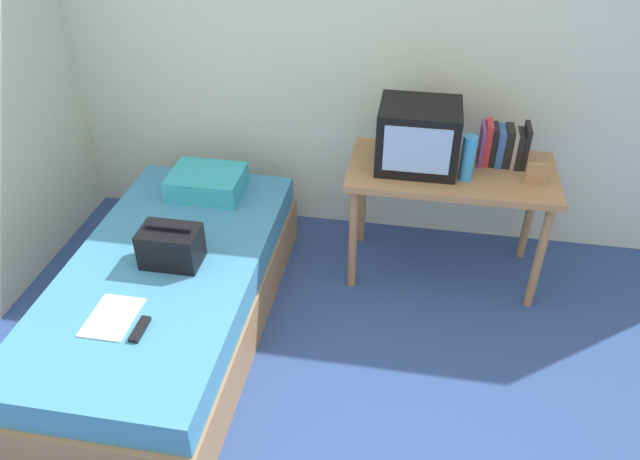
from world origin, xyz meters
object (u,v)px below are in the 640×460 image
magazine (112,317)px  remote_dark (140,329)px  pillow (207,182)px  book_row (503,145)px  remote_silver (150,242)px  desk (450,183)px  bed (169,296)px  water_bottle (468,158)px  tv (418,136)px  handbag (171,246)px  picture_frame (536,174)px

magazine → remote_dark: remote_dark is taller
pillow → book_row: bearing=5.7°
magazine → remote_dark: bearing=-20.3°
book_row → remote_silver: 2.02m
remote_silver → desk: bearing=21.7°
bed → magazine: size_ratio=6.90×
bed → desk: bearing=28.0°
magazine → water_bottle: bearing=34.7°
magazine → remote_silver: size_ratio=2.01×
tv → magazine: bearing=-137.3°
bed → water_bottle: size_ratio=7.84×
handbag → magazine: size_ratio=1.03×
remote_silver → magazine: bearing=-84.5°
book_row → magazine: book_row is taller
tv → water_bottle: 0.30m
tv → book_row: 0.49m
desk → tv: tv is taller
book_row → desk: bearing=-157.0°
bed → pillow: bearing=89.2°
tv → picture_frame: (0.64, -0.10, -0.12)m
bed → remote_silver: (-0.13, 0.14, 0.24)m
book_row → picture_frame: bearing=-51.2°
water_bottle → book_row: size_ratio=0.98×
desk → book_row: (0.27, 0.11, 0.20)m
magazine → remote_silver: 0.58m
water_bottle → pillow: 1.54m
picture_frame → handbag: 1.96m
remote_silver → handbag: bearing=-34.9°
pillow → magazine: size_ratio=1.49×
tv → pillow: tv is taller
water_bottle → picture_frame: water_bottle is taller
remote_silver → remote_dark: bearing=-71.2°
magazine → remote_dark: (0.16, -0.06, 0.01)m
pillow → magazine: pillow is taller
magazine → desk: bearing=38.4°
picture_frame → remote_dark: (-1.79, -1.17, -0.32)m
desk → handbag: desk is taller
bed → handbag: 0.34m
book_row → picture_frame: 0.27m
bed → tv: 1.62m
handbag → remote_silver: 0.24m
water_bottle → magazine: (-1.59, -1.10, -0.39)m
tv → remote_dark: 1.77m
desk → handbag: bearing=-151.6°
handbag → remote_dark: size_ratio=1.92×
tv → pillow: size_ratio=1.02×
pillow → remote_silver: pillow is taller
picture_frame → handbag: picture_frame is taller
tv → handbag: 1.46m
picture_frame → magazine: bearing=-150.4°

